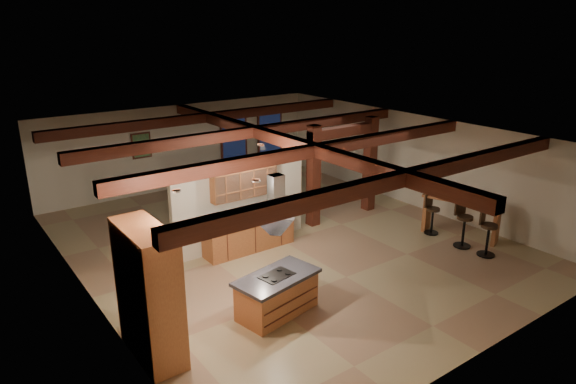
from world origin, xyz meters
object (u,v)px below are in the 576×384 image
Objects in this scene: kitchen_island at (277,294)px; dining_table at (223,206)px; sofa at (256,171)px; bar_counter at (461,211)px.

kitchen_island is 5.68m from dining_table.
sofa is at bearing 65.34° from dining_table.
bar_counter is at bearing 2.32° from kitchen_island.
kitchen_island is 9.42m from sofa.
dining_table is at bearing 130.81° from bar_counter.
sofa is (2.95, 2.76, -0.04)m from dining_table.
dining_table is (1.79, 5.39, -0.11)m from kitchen_island.
dining_table is 0.93× the size of sofa.
kitchen_island is at bearing 70.01° from sofa.
kitchen_island is 0.96× the size of sofa.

